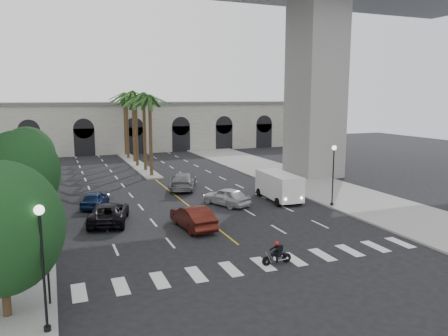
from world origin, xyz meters
TOP-DOWN VIEW (x-y plane):
  - ground at (0.00, 0.00)m, footprint 140.00×140.00m
  - sidewalk_left at (-15.00, 15.00)m, footprint 8.00×100.00m
  - sidewalk_right at (15.00, 15.00)m, footprint 8.00×100.00m
  - median at (0.00, 38.00)m, footprint 2.00×24.00m
  - pier_building at (0.00, 55.00)m, footprint 71.00×10.50m
  - bridge at (3.42, 22.00)m, footprint 75.00×13.00m
  - palm_a at (0.00, 28.00)m, footprint 3.20×3.20m
  - palm_b at (0.10, 32.00)m, footprint 3.20×3.20m
  - palm_c at (-0.20, 36.00)m, footprint 3.20×3.20m
  - palm_d at (0.15, 40.00)m, footprint 3.20×3.20m
  - palm_e at (-0.10, 44.00)m, footprint 3.20×3.20m
  - palm_f at (0.20, 48.00)m, footprint 3.20×3.20m
  - street_tree_near at (-13.00, -3.00)m, footprint 5.20×5.20m
  - street_tree_mid at (-13.00, 10.00)m, footprint 5.44×5.44m
  - street_tree_far at (-13.00, 22.00)m, footprint 5.04×5.04m
  - lamp_post_left_near at (-11.40, -5.00)m, footprint 0.40×0.40m
  - lamp_post_left_far at (-11.40, 16.00)m, footprint 0.40×0.40m
  - lamp_post_right at (11.40, 8.00)m, footprint 0.40×0.40m
  - traffic_signal_near at (-11.30, -2.50)m, footprint 0.25×0.18m
  - traffic_signal_far at (-11.30, 1.50)m, footprint 0.25×0.18m
  - motorcycle_rider at (0.78, -1.79)m, footprint 1.87×0.50m
  - car_a at (3.15, 11.92)m, footprint 3.61×5.00m
  - car_b at (-1.65, 6.53)m, footprint 2.22×5.21m
  - car_c at (-7.12, 10.11)m, footprint 3.91×6.14m
  - car_d at (1.50, 19.77)m, footprint 4.36×6.40m
  - car_e at (-7.66, 15.41)m, footprint 3.07×4.49m
  - cargo_van at (8.29, 11.84)m, footprint 2.63×6.00m
  - pedestrian_a at (-11.50, 4.80)m, footprint 0.73×0.53m

SIDE VIEW (x-z plane):
  - ground at x=0.00m, z-range 0.00..0.00m
  - sidewalk_left at x=-15.00m, z-range 0.00..0.15m
  - sidewalk_right at x=15.00m, z-range 0.00..0.15m
  - median at x=0.00m, z-range 0.00..0.20m
  - motorcycle_rider at x=0.78m, z-range -0.06..1.28m
  - car_e at x=-7.66m, z-range 0.00..1.42m
  - car_c at x=-7.12m, z-range 0.00..1.58m
  - car_a at x=3.15m, z-range 0.00..1.58m
  - car_b at x=-1.65m, z-range 0.00..1.67m
  - car_d at x=1.50m, z-range 0.00..1.72m
  - pedestrian_a at x=-11.50m, z-range 0.15..2.02m
  - cargo_van at x=8.29m, z-range 0.14..2.65m
  - traffic_signal_near at x=-11.30m, z-range 0.69..4.34m
  - traffic_signal_far at x=-11.30m, z-range 0.69..4.34m
  - lamp_post_left_near at x=-11.40m, z-range 0.55..5.90m
  - lamp_post_left_far at x=-11.40m, z-range 0.55..5.90m
  - lamp_post_right at x=11.40m, z-range 0.55..5.90m
  - street_tree_far at x=-13.00m, z-range 0.56..7.24m
  - street_tree_near at x=-13.00m, z-range 0.58..7.47m
  - street_tree_mid at x=-13.00m, z-range 0.61..7.81m
  - pier_building at x=0.00m, z-range 0.02..8.52m
  - palm_c at x=-0.20m, z-range 3.86..13.96m
  - palm_a at x=0.00m, z-range 3.95..14.25m
  - palm_e at x=-0.10m, z-range 3.99..14.39m
  - palm_b at x=0.10m, z-range 4.07..14.67m
  - palm_f at x=0.20m, z-range 4.11..14.81m
  - palm_d at x=0.15m, z-range 4.20..15.10m
  - bridge at x=3.42m, z-range 5.51..31.51m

